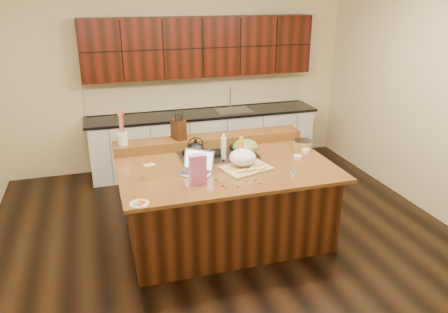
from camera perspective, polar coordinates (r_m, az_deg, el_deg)
name	(u,v)px	position (r m, az deg, el deg)	size (l,w,h in m)	color
room	(225,128)	(4.81, 0.17, 3.69)	(5.52, 5.02, 2.72)	black
island	(225,201)	(5.14, 0.16, -5.78)	(2.40, 1.60, 0.92)	black
back_ledge	(209,140)	(5.56, -1.93, 2.10)	(2.40, 0.30, 0.12)	black
cooktop	(218,154)	(5.21, -0.79, 0.28)	(0.92, 0.52, 0.05)	gray
back_counter	(203,109)	(7.05, -2.78, 6.20)	(3.70, 0.66, 2.40)	silver
kettle	(196,151)	(4.98, -3.70, 0.77)	(0.21, 0.21, 0.19)	black
green_bowl	(245,147)	(5.14, 2.81, 1.30)	(0.30, 0.30, 0.17)	olive
laptop	(197,167)	(4.72, -3.60, -1.40)	(0.44, 0.42, 0.24)	#B7B7BC
oil_bottle	(241,153)	(4.93, 2.22, 0.49)	(0.07, 0.07, 0.27)	orange
vinegar_bottle	(224,148)	(5.10, -0.05, 1.11)	(0.06, 0.06, 0.25)	silver
wooden_tray	(244,160)	(4.84, 2.56, -0.45)	(0.60, 0.50, 0.21)	tan
ramekin_a	(298,157)	(5.18, 9.63, -0.10)	(0.10, 0.10, 0.04)	white
ramekin_b	(306,150)	(5.41, 10.66, 0.78)	(0.10, 0.10, 0.04)	white
ramekin_c	(299,142)	(5.70, 9.75, 1.88)	(0.10, 0.10, 0.04)	white
strainer_bowl	(303,145)	(5.52, 10.25, 1.46)	(0.24, 0.24, 0.09)	#996B3F
kitchen_timer	(294,170)	(4.78, 9.07, -1.69)	(0.08, 0.08, 0.07)	silver
pink_bag	(198,169)	(4.42, -3.44, -1.70)	(0.17, 0.09, 0.31)	#D363A9
candy_plate	(139,204)	(4.13, -10.99, -6.08)	(0.18, 0.18, 0.01)	white
package_box	(150,171)	(4.63, -9.68, -1.94)	(0.11, 0.08, 0.15)	gold
utensil_crock	(123,139)	(5.36, -13.07, 2.30)	(0.12, 0.12, 0.14)	white
knife_block	(179,129)	(5.42, -5.96, 3.54)	(0.12, 0.20, 0.25)	black
gumdrop_0	(238,178)	(4.58, 1.87, -2.81)	(0.02, 0.02, 0.02)	red
gumdrop_1	(238,180)	(4.53, 1.86, -3.13)	(0.02, 0.02, 0.02)	#198C26
gumdrop_2	(226,188)	(4.36, 0.30, -4.10)	(0.02, 0.02, 0.02)	red
gumdrop_3	(260,183)	(4.48, 4.75, -3.47)	(0.02, 0.02, 0.02)	#198C26
gumdrop_4	(223,186)	(4.40, -0.09, -3.86)	(0.02, 0.02, 0.02)	red
gumdrop_5	(246,181)	(4.52, 2.94, -3.21)	(0.02, 0.02, 0.02)	#198C26
gumdrop_6	(238,186)	(4.39, 1.80, -3.92)	(0.02, 0.02, 0.02)	red
gumdrop_7	(255,180)	(4.55, 4.02, -3.05)	(0.02, 0.02, 0.02)	#198C26
gumdrop_8	(256,180)	(4.55, 4.14, -3.03)	(0.02, 0.02, 0.02)	red
gumdrop_9	(216,179)	(4.55, -1.03, -2.98)	(0.02, 0.02, 0.02)	#198C26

